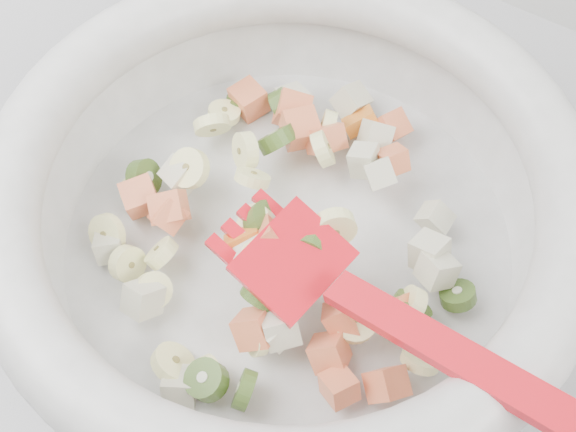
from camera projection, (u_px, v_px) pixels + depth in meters
The scene contains 2 objects.
counter at pixel (168, 347), 0.99m from camera, with size 2.00×0.60×0.90m, color gray.
mixing_bowl at pixel (288, 208), 0.50m from camera, with size 0.44×0.38×0.13m.
Camera 1 is at (0.34, 1.19, 1.37)m, focal length 50.00 mm.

